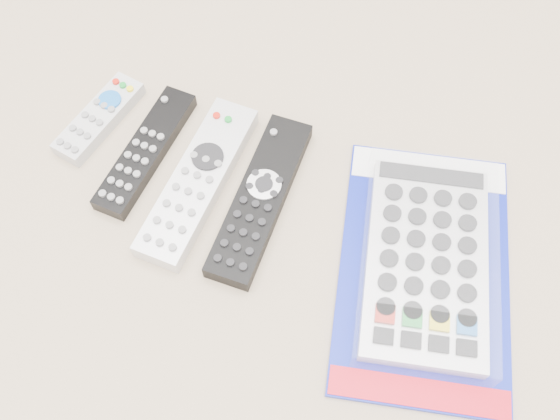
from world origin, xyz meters
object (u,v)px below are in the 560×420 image
(remote_small_grey, at_px, (99,118))
(remote_silver_dvd, at_px, (198,181))
(remote_large_black, at_px, (260,198))
(jumbo_remote_packaged, at_px, (427,260))
(remote_slim_black, at_px, (146,151))

(remote_small_grey, distance_m, remote_silver_dvd, 0.16)
(remote_small_grey, height_order, remote_large_black, remote_large_black)
(remote_silver_dvd, bearing_deg, jumbo_remote_packaged, 0.13)
(remote_large_black, relative_size, jumbo_remote_packaged, 0.66)
(remote_slim_black, relative_size, jumbo_remote_packaged, 0.56)
(remote_silver_dvd, height_order, remote_large_black, remote_silver_dvd)
(remote_slim_black, xyz_separation_m, remote_silver_dvd, (0.08, -0.02, 0.00))
(remote_small_grey, relative_size, remote_silver_dvd, 0.62)
(remote_slim_black, relative_size, remote_large_black, 0.85)
(remote_slim_black, height_order, remote_silver_dvd, remote_silver_dvd)
(remote_slim_black, height_order, jumbo_remote_packaged, jumbo_remote_packaged)
(remote_slim_black, distance_m, remote_silver_dvd, 0.08)
(jumbo_remote_packaged, bearing_deg, remote_large_black, 164.53)
(remote_large_black, distance_m, jumbo_remote_packaged, 0.20)
(remote_slim_black, xyz_separation_m, jumbo_remote_packaged, (0.35, -0.04, 0.01))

